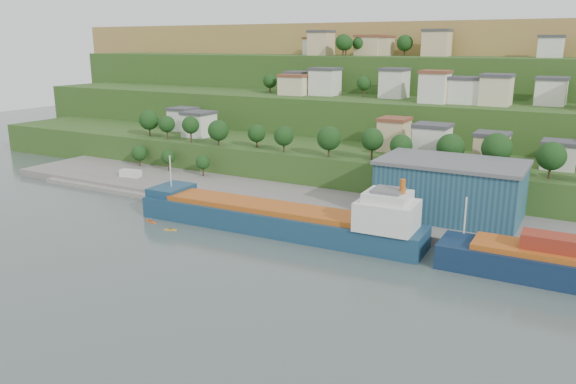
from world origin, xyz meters
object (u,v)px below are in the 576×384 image
Objects in this scene: caravan at (131,175)px; warehouse at (450,188)px; cargo_ship_near at (284,221)px; kayak_orange at (151,221)px.

warehouse is at bearing -6.16° from caravan.
cargo_ship_near reaches higher than warehouse.
cargo_ship_near is 31.57m from kayak_orange.
cargo_ship_near reaches higher than caravan.
kayak_orange is at bearing -49.62° from caravan.
cargo_ship_near is 2.12× the size of warehouse.
warehouse is at bearing 40.03° from kayak_orange.
kayak_orange is at bearing -166.40° from cargo_ship_near.
cargo_ship_near is 62.91m from caravan.
warehouse is 90.71m from caravan.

